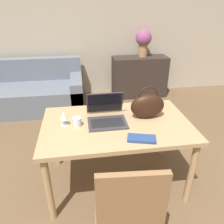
% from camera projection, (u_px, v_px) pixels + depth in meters
% --- Properties ---
extents(wall_back, '(10.00, 0.06, 2.70)m').
position_uv_depth(wall_back, '(93.00, 24.00, 4.04)').
color(wall_back, '#BCB29E').
rests_on(wall_back, ground_plane).
extents(dining_table, '(1.39, 0.86, 0.72)m').
position_uv_depth(dining_table, '(116.00, 130.00, 2.10)').
color(dining_table, tan).
rests_on(dining_table, ground_plane).
extents(chair, '(0.47, 0.47, 0.94)m').
position_uv_depth(chair, '(128.00, 210.00, 1.46)').
color(chair, olive).
rests_on(chair, ground_plane).
extents(couch, '(1.88, 0.94, 0.82)m').
position_uv_depth(couch, '(29.00, 93.00, 3.88)').
color(couch, slate).
rests_on(couch, ground_plane).
extents(sideboard, '(1.05, 0.40, 0.78)m').
position_uv_depth(sideboard, '(139.00, 77.00, 4.33)').
color(sideboard, '#332823').
rests_on(sideboard, ground_plane).
extents(laptop, '(0.36, 0.36, 0.25)m').
position_uv_depth(laptop, '(106.00, 113.00, 2.09)').
color(laptop, '#38383D').
rests_on(laptop, dining_table).
extents(drinking_glass, '(0.08, 0.08, 0.09)m').
position_uv_depth(drinking_glass, '(77.00, 122.00, 1.99)').
color(drinking_glass, silver).
rests_on(drinking_glass, dining_table).
extents(wine_glass, '(0.07, 0.07, 0.14)m').
position_uv_depth(wine_glass, '(64.00, 116.00, 1.99)').
color(wine_glass, silver).
rests_on(wine_glass, dining_table).
extents(handbag, '(0.33, 0.14, 0.33)m').
position_uv_depth(handbag, '(147.00, 106.00, 2.10)').
color(handbag, black).
rests_on(handbag, dining_table).
extents(flower_vase, '(0.30, 0.30, 0.49)m').
position_uv_depth(flower_vase, '(143.00, 40.00, 4.05)').
color(flower_vase, tan).
rests_on(flower_vase, sideboard).
extents(book, '(0.26, 0.17, 0.02)m').
position_uv_depth(book, '(142.00, 139.00, 1.81)').
color(book, navy).
rests_on(book, dining_table).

